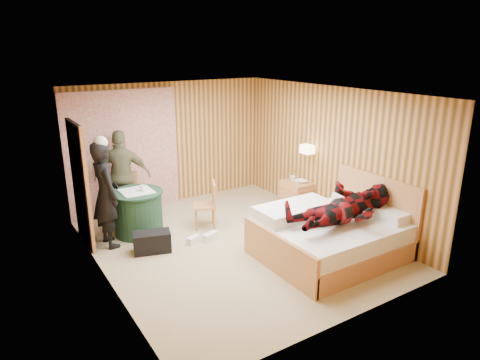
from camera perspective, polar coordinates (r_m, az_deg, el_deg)
floor at (r=7.22m, az=-0.86°, el=-8.56°), size 4.20×5.00×0.01m
ceiling at (r=6.53m, az=-0.96°, el=11.58°), size 4.20×5.00×0.01m
wall_back at (r=8.94m, az=-9.33°, el=4.80°), size 4.20×0.02×2.50m
wall_left at (r=6.01m, az=-18.28°, el=-2.07°), size 0.02×5.00×2.50m
wall_right at (r=8.03m, az=12.01°, el=3.23°), size 0.02×5.00×2.50m
curtain at (r=8.55m, az=-15.29°, el=3.51°), size 2.20×0.08×2.40m
doorway at (r=7.39m, az=-20.58°, el=-0.56°), size 0.06×0.90×2.05m
wall_lamp at (r=8.22m, az=8.97°, el=4.09°), size 0.26×0.24×0.16m
bed at (r=6.91m, az=12.13°, el=-7.15°), size 2.15×1.69×1.16m
nightstand at (r=8.63m, az=7.50°, el=-2.07°), size 0.46×0.62×0.60m
round_table at (r=7.68m, az=-13.42°, el=-4.19°), size 0.89×0.89×0.79m
chair_far at (r=8.27m, az=-14.92°, el=-1.70°), size 0.54×0.54×0.93m
chair_near at (r=7.73m, az=-4.21°, el=-2.85°), size 0.51×0.51×0.85m
duffel_bag at (r=7.06m, az=-11.66°, el=-8.09°), size 0.65×0.47×0.33m
sneaker_left at (r=7.30m, az=-6.23°, el=-7.91°), size 0.27×0.19×0.11m
sneaker_right at (r=7.37m, az=-3.99°, el=-7.51°), size 0.30×0.19×0.13m
woman_standing at (r=7.22m, az=-17.47°, el=-1.87°), size 0.47×0.68×1.76m
man_at_table at (r=8.21m, az=-15.38°, el=0.49°), size 1.09×0.76×1.72m
man_on_bed at (r=6.53m, az=14.09°, el=-2.35°), size 0.86×0.67×1.77m
book_lower at (r=8.50m, az=7.80°, el=-0.27°), size 0.25×0.27×0.02m
book_upper at (r=8.49m, az=7.80°, el=-0.14°), size 0.20×0.25×0.02m
cup_nightstand at (r=8.62m, az=7.04°, el=0.27°), size 0.11×0.11×0.09m
cup_table at (r=7.52m, az=-12.81°, el=-1.05°), size 0.15×0.15×0.10m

